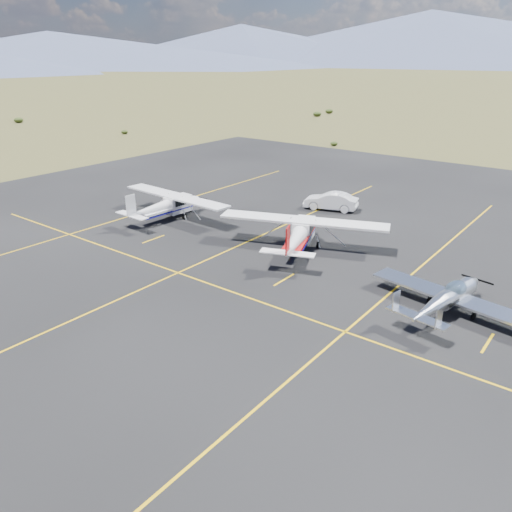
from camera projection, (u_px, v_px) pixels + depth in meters
ground at (433, 297)px, 26.38m from camera, size 1600.00×1600.00×0.00m
apron at (319, 266)px, 30.33m from camera, size 72.00×72.00×0.02m
aircraft_low_wing at (448, 298)px, 24.32m from camera, size 6.36×8.78×1.90m
aircraft_cessna at (300, 233)px, 31.99m from camera, size 7.88×10.90×2.82m
aircraft_plain at (166, 205)px, 38.21m from camera, size 6.24×10.43×2.64m
sedan at (331, 201)px, 40.88m from camera, size 2.71×4.61×1.43m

